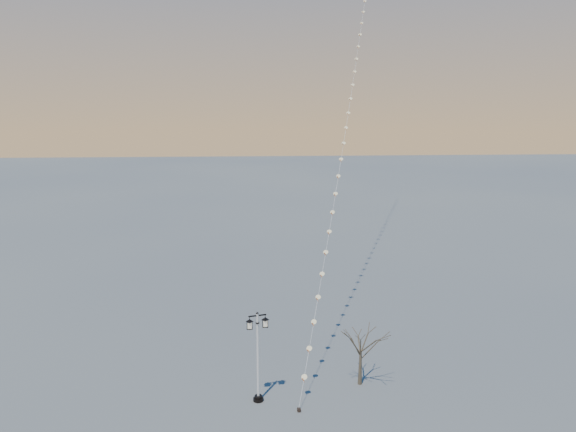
{
  "coord_description": "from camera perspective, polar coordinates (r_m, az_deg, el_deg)",
  "views": [
    {
      "loc": [
        -1.54,
        -29.64,
        17.49
      ],
      "look_at": [
        0.84,
        6.63,
        9.94
      ],
      "focal_mm": 34.64,
      "sensor_mm": 36.0,
      "label": 1
    }
  ],
  "objects": [
    {
      "name": "bare_tree",
      "position": [
        35.57,
        7.5,
        -12.74
      ],
      "size": [
        2.44,
        2.44,
        4.05
      ],
      "rotation": [
        0.0,
        0.0,
        -0.11
      ],
      "color": "#483D2D",
      "rests_on": "ground"
    },
    {
      "name": "street_lamp",
      "position": [
        33.41,
        -3.12,
        -13.81
      ],
      "size": [
        1.39,
        0.72,
        5.59
      ],
      "rotation": [
        0.0,
        0.0,
        0.25
      ],
      "color": "black",
      "rests_on": "ground"
    },
    {
      "name": "ground",
      "position": [
        34.45,
        -0.71,
        -18.78
      ],
      "size": [
        300.0,
        300.0,
        0.0
      ],
      "primitive_type": "plane",
      "color": "#5B5E5C",
      "rests_on": "ground"
    },
    {
      "name": "kite_train",
      "position": [
        55.38,
        6.69,
        15.06
      ],
      "size": [
        15.2,
        51.77,
        41.71
      ],
      "rotation": [
        0.0,
        0.0,
        0.01
      ],
      "color": "black",
      "rests_on": "ground"
    }
  ]
}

